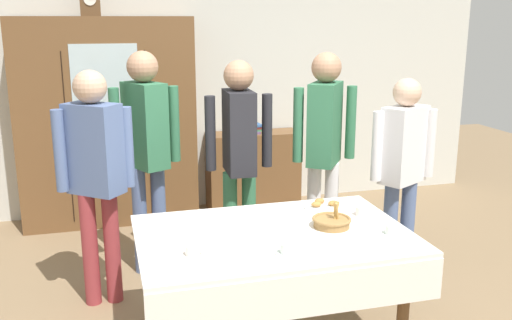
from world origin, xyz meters
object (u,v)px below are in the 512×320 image
at_px(pastry_plate, 324,206).
at_px(spoon_far_right, 254,260).
at_px(bookshelf_low, 253,170).
at_px(tea_cup_mid_right, 361,212).
at_px(bread_basket, 332,221).
at_px(person_near_right_end, 403,160).
at_px(person_beside_shelf, 239,147).
at_px(dining_table, 275,250).
at_px(spoon_mid_left, 226,231).
at_px(book_stack, 253,128).
at_px(tea_cup_back_edge, 193,252).
at_px(person_behind_table_right, 95,166).
at_px(person_by_cabinet, 146,140).
at_px(tea_cup_near_right, 288,250).
at_px(mantel_clock, 90,3).
at_px(wall_cabinet, 108,122).
at_px(tea_cup_near_left, 392,231).
at_px(person_behind_table_left, 324,138).

relative_size(pastry_plate, spoon_far_right, 2.35).
distance_m(bookshelf_low, tea_cup_mid_right, 2.51).
distance_m(bread_basket, person_near_right_end, 1.09).
bearing_deg(person_beside_shelf, dining_table, -92.31).
bearing_deg(bookshelf_low, spoon_mid_left, -108.47).
height_order(book_stack, spoon_mid_left, book_stack).
distance_m(tea_cup_back_edge, spoon_far_right, 0.33).
relative_size(pastry_plate, person_near_right_end, 0.18).
relative_size(bread_basket, person_near_right_end, 0.15).
relative_size(person_behind_table_right, person_by_cabinet, 0.95).
relative_size(tea_cup_near_right, tea_cup_back_edge, 1.00).
relative_size(book_stack, tea_cup_mid_right, 1.75).
bearing_deg(bread_basket, person_behind_table_right, 148.96).
height_order(tea_cup_near_right, person_by_cabinet, person_by_cabinet).
height_order(mantel_clock, tea_cup_near_right, mantel_clock).
height_order(bread_basket, person_behind_table_right, person_behind_table_right).
distance_m(book_stack, pastry_plate, 2.26).
distance_m(dining_table, spoon_mid_left, 0.31).
bearing_deg(wall_cabinet, tea_cup_near_right, -73.04).
bearing_deg(person_behind_table_right, tea_cup_mid_right, -23.20).
bearing_deg(tea_cup_near_left, person_behind_table_left, 86.86).
xyz_separation_m(tea_cup_back_edge, person_by_cabinet, (-0.11, 1.49, 0.31)).
height_order(book_stack, person_beside_shelf, person_beside_shelf).
relative_size(mantel_clock, person_beside_shelf, 0.14).
distance_m(spoon_far_right, person_behind_table_right, 1.45).
bearing_deg(bookshelf_low, person_by_cabinet, -132.04).
bearing_deg(dining_table, tea_cup_near_left, -15.74).
bearing_deg(dining_table, mantel_clock, 110.88).
distance_m(mantel_clock, bread_basket, 3.19).
bearing_deg(person_beside_shelf, book_stack, 71.34).
xyz_separation_m(person_beside_shelf, person_by_cabinet, (-0.68, 0.22, 0.05)).
xyz_separation_m(book_stack, spoon_mid_left, (-0.84, -2.51, -0.12)).
height_order(wall_cabinet, mantel_clock, mantel_clock).
height_order(bookshelf_low, person_by_cabinet, person_by_cabinet).
relative_size(wall_cabinet, bread_basket, 8.32).
height_order(spoon_far_right, person_behind_table_right, person_behind_table_right).
bearing_deg(tea_cup_near_left, tea_cup_mid_right, 94.74).
height_order(pastry_plate, person_behind_table_right, person_behind_table_right).
xyz_separation_m(book_stack, person_beside_shelf, (-0.53, -1.56, 0.17)).
height_order(tea_cup_back_edge, bread_basket, bread_basket).
relative_size(book_stack, person_by_cabinet, 0.13).
bearing_deg(tea_cup_near_right, wall_cabinet, 106.96).
xyz_separation_m(book_stack, person_behind_table_left, (0.16, -1.58, 0.20)).
xyz_separation_m(mantel_clock, tea_cup_back_edge, (0.47, -2.77, -1.35)).
xyz_separation_m(bread_basket, person_by_cabinet, (-1.01, 1.27, 0.30)).
distance_m(book_stack, tea_cup_near_right, 2.99).
xyz_separation_m(tea_cup_near_right, person_near_right_end, (1.24, 1.00, 0.18)).
bearing_deg(tea_cup_near_right, spoon_mid_left, 120.45).
xyz_separation_m(bookshelf_low, person_near_right_end, (0.65, -1.94, 0.54)).
bearing_deg(person_near_right_end, person_by_cabinet, 162.03).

